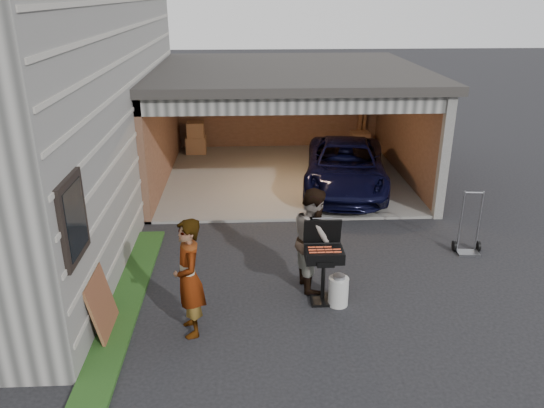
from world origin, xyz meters
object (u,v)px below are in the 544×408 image
Objects in this scene: minivan at (345,168)px; bbq_grill at (324,257)px; woman at (189,278)px; propane_tank at (338,291)px; man at (314,238)px; hand_truck at (468,241)px; plywood_panel at (102,305)px.

bbq_grill is at bearing -94.67° from minivan.
propane_tank is (2.26, 0.61, -0.65)m from woman.
bbq_grill is 0.62m from propane_tank.
man is 3.34m from hand_truck.
woman is 3.74× the size of propane_tank.
bbq_grill is 3.39m from plywood_panel.
hand_truck is (1.75, -3.49, -0.34)m from minivan.
bbq_grill reaches higher than minivan.
woman is (-3.29, -5.78, 0.31)m from minivan.
minivan is 6.66m from woman.
bbq_grill is at bearing -147.70° from hand_truck.
man is at bearing 108.05° from woman.
man reaches higher than hand_truck.
hand_truck is at bearing 99.78° from woman.
hand_truck reaches higher than propane_tank.
woman is at bearing 113.56° from man.
man is at bearing 117.80° from propane_tank.
woman reaches higher than minivan.
hand_truck is (6.31, 2.26, -0.23)m from plywood_panel.
minivan is at bearing -25.91° from man.
woman reaches higher than man.
woman is at bearing -164.96° from propane_tank.
bbq_grill is at bearing 148.51° from propane_tank.
propane_tank is (0.33, -0.63, -0.63)m from man.
hand_truck reaches higher than plywood_panel.
propane_tank is at bearing -31.49° from bbq_grill.
plywood_panel is at bearing -155.16° from hand_truck.
plywood_panel is at bearing -106.25° from woman.
plywood_panel reaches higher than propane_tank.
woman is at bearing -110.22° from minivan.
minivan is 4.39× the size of plywood_panel.
propane_tank is 3.59m from plywood_panel.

